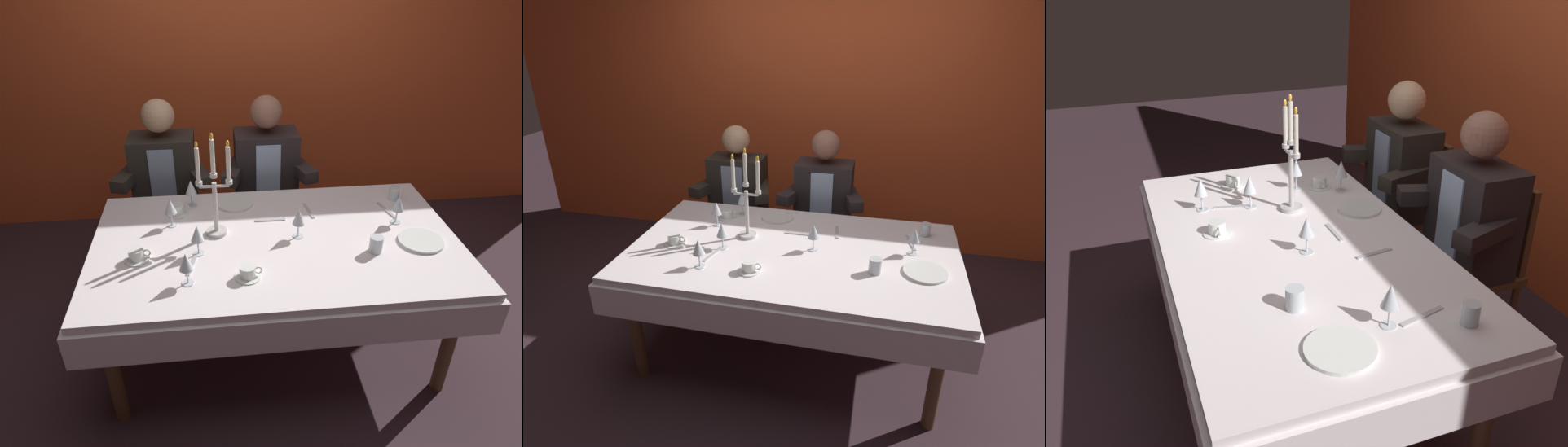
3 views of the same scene
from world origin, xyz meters
TOP-DOWN VIEW (x-y plane):
  - ground_plane at (0.00, 0.00)m, footprint 12.00×12.00m
  - back_wall at (0.00, 1.66)m, footprint 6.00×0.12m
  - dining_table at (0.00, 0.00)m, footprint 1.94×1.14m
  - candelabra at (-0.31, 0.09)m, footprint 0.19×0.11m
  - dinner_plate_0 at (0.74, -0.11)m, footprint 0.23×0.23m
  - dinner_plate_1 at (-0.19, 0.40)m, footprint 0.22×0.22m
  - wine_glass_0 at (-0.55, 0.20)m, footprint 0.07×0.07m
  - wine_glass_1 at (-0.45, -0.31)m, footprint 0.07×0.07m
  - wine_glass_2 at (0.68, 0.10)m, footprint 0.07×0.07m
  - wine_glass_3 at (0.12, 0.01)m, footprint 0.07×0.07m
  - wine_glass_4 at (-0.40, -0.09)m, footprint 0.07×0.07m
  - wine_glass_5 at (-0.44, 0.41)m, footprint 0.07×0.07m
  - water_tumbler_0 at (0.48, -0.16)m, footprint 0.07×0.07m
  - water_tumbler_1 at (0.76, 0.35)m, footprint 0.06×0.06m
  - coffee_cup_0 at (-0.52, 0.32)m, footprint 0.13×0.12m
  - coffee_cup_1 at (-0.70, -0.10)m, footprint 0.13×0.12m
  - coffee_cup_2 at (-0.17, -0.30)m, footprint 0.13×0.12m
  - fork_0 at (0.23, 0.27)m, footprint 0.04×0.17m
  - fork_1 at (-0.43, -0.18)m, footprint 0.06×0.17m
  - fork_2 at (-0.01, 0.19)m, footprint 0.17×0.02m
  - knife_3 at (0.67, 0.23)m, footprint 0.06×0.19m
  - seated_diner_0 at (-0.63, 0.89)m, footprint 0.63×0.48m
  - seated_diner_1 at (0.05, 0.89)m, footprint 0.63×0.48m

SIDE VIEW (x-z plane):
  - ground_plane at x=0.00m, z-range 0.00..0.00m
  - dining_table at x=0.00m, z-range 0.25..0.99m
  - seated_diner_0 at x=-0.63m, z-range 0.12..1.36m
  - seated_diner_1 at x=0.05m, z-range 0.12..1.36m
  - fork_0 at x=0.23m, z-range 0.74..0.75m
  - fork_1 at x=-0.43m, z-range 0.74..0.75m
  - fork_2 at x=-0.01m, z-range 0.74..0.75m
  - knife_3 at x=0.67m, z-range 0.74..0.75m
  - dinner_plate_0 at x=0.74m, z-range 0.74..0.75m
  - dinner_plate_1 at x=-0.19m, z-range 0.74..0.75m
  - coffee_cup_0 at x=-0.52m, z-range 0.74..0.80m
  - coffee_cup_1 at x=-0.70m, z-range 0.74..0.80m
  - coffee_cup_2 at x=-0.17m, z-range 0.74..0.80m
  - water_tumbler_1 at x=0.76m, z-range 0.74..0.82m
  - water_tumbler_0 at x=0.48m, z-range 0.74..0.83m
  - wine_glass_2 at x=0.68m, z-range 0.77..0.94m
  - wine_glass_3 at x=0.12m, z-range 0.77..0.94m
  - wine_glass_4 at x=-0.40m, z-range 0.77..0.94m
  - wine_glass_5 at x=-0.44m, z-range 0.77..0.94m
  - wine_glass_0 at x=-0.55m, z-range 0.77..0.94m
  - wine_glass_1 at x=-0.45m, z-range 0.77..0.94m
  - candelabra at x=-0.31m, z-range 0.69..1.25m
  - back_wall at x=0.00m, z-range 0.00..2.70m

